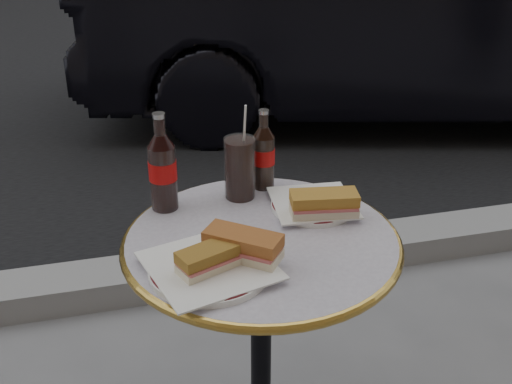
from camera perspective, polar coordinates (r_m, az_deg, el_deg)
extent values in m
cube|color=black|center=(6.36, -11.33, 13.33)|extent=(40.00, 8.00, 0.00)
cube|color=gray|center=(2.53, -4.76, -6.99)|extent=(40.00, 0.20, 0.12)
cylinder|color=white|center=(1.31, -4.15, -6.84)|extent=(0.27, 0.27, 0.01)
cylinder|color=white|center=(1.54, 5.08, -1.19)|extent=(0.25, 0.25, 0.01)
cube|color=olive|center=(1.28, -4.02, -5.98)|extent=(0.15, 0.11, 0.05)
cube|color=#9B5627|center=(1.31, -1.16, -4.86)|extent=(0.17, 0.15, 0.05)
cube|color=#AB772B|center=(1.48, 6.06, -1.14)|extent=(0.16, 0.09, 0.05)
cylinder|color=black|center=(1.56, -1.46, 2.16)|extent=(0.09, 0.09, 0.16)
imported|color=black|center=(4.20, 12.80, 15.11)|extent=(2.26, 4.08, 1.27)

